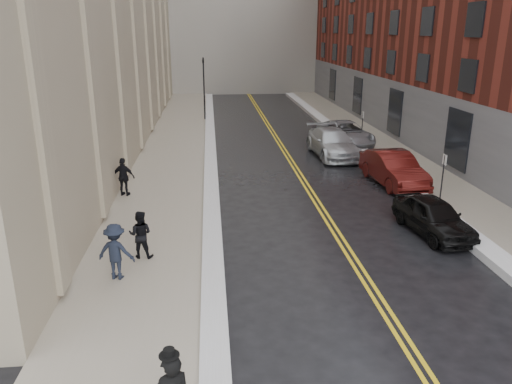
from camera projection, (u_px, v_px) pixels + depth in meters
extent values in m
plane|color=black|center=(293.00, 306.00, 13.91)|extent=(160.00, 160.00, 0.00)
cube|color=gray|center=(171.00, 163.00, 28.64)|extent=(4.00, 64.00, 0.15)
cube|color=gray|center=(398.00, 157.00, 29.82)|extent=(3.00, 64.00, 0.15)
cube|color=gold|center=(289.00, 161.00, 29.26)|extent=(0.12, 64.00, 0.01)
cube|color=gold|center=(293.00, 161.00, 29.28)|extent=(0.12, 64.00, 0.01)
cube|color=silver|center=(211.00, 161.00, 28.82)|extent=(0.70, 60.80, 0.26)
cube|color=silver|center=(368.00, 157.00, 29.63)|extent=(0.85, 60.80, 0.30)
cube|color=maroon|center=(493.00, 4.00, 34.41)|extent=(14.00, 50.00, 18.00)
cylinder|color=black|center=(204.00, 90.00, 41.28)|extent=(0.12, 0.12, 5.20)
imported|color=black|center=(203.00, 65.00, 40.65)|extent=(0.18, 0.15, 0.90)
cylinder|color=black|center=(442.00, 180.00, 21.83)|extent=(0.06, 0.06, 2.20)
cube|color=white|center=(445.00, 160.00, 21.55)|extent=(0.02, 0.35, 0.45)
cylinder|color=black|center=(362.00, 128.00, 33.19)|extent=(0.06, 0.06, 2.20)
cube|color=white|center=(363.00, 115.00, 32.91)|extent=(0.02, 0.35, 0.45)
imported|color=black|center=(433.00, 216.00, 18.67)|extent=(2.12, 4.23, 1.38)
imported|color=#480F0D|center=(393.00, 168.00, 24.64)|extent=(2.14, 5.08, 1.63)
imported|color=#B2B7BB|center=(332.00, 143.00, 30.26)|extent=(2.60, 5.71, 1.62)
imported|color=#9D9FA5|center=(345.00, 133.00, 33.24)|extent=(3.14, 5.79, 1.54)
imported|color=black|center=(140.00, 234.00, 16.36)|extent=(0.86, 0.72, 1.61)
imported|color=black|center=(116.00, 251.00, 14.93)|extent=(1.25, 0.90, 1.75)
imported|color=black|center=(124.00, 177.00, 22.49)|extent=(1.10, 0.69, 1.75)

